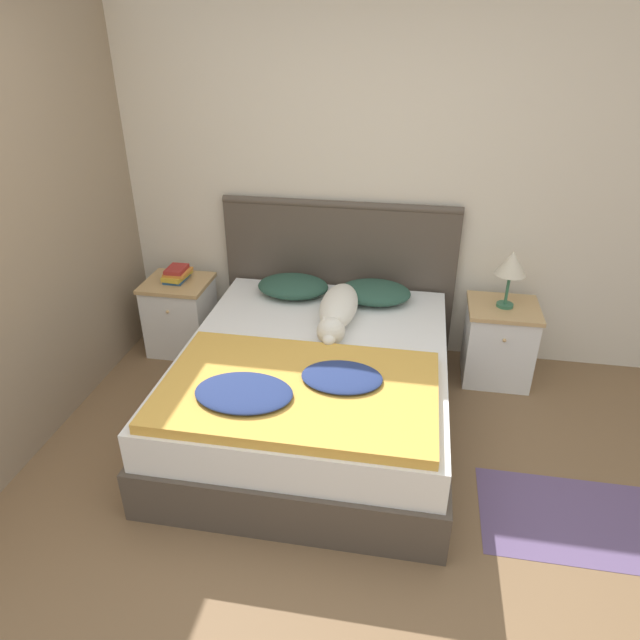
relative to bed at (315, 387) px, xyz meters
The scene contains 14 objects.
ground_plane 1.11m from the bed, 88.04° to the right, with size 16.00×16.00×0.00m, color brown.
wall_back 1.46m from the bed, 88.00° to the left, with size 9.00×0.06×2.55m.
wall_side_left 1.89m from the bed, behind, with size 0.06×3.10×2.55m.
bed is the anchor object (origin of this frame).
headboard 1.04m from the bed, 90.00° to the left, with size 1.68×0.06×1.14m.
nightstand_left 1.36m from the bed, 148.12° to the left, with size 0.47×0.43×0.56m.
nightstand_right 1.36m from the bed, 31.88° to the left, with size 0.47×0.43×0.56m.
pillow_left 0.85m from the bed, 111.61° to the left, with size 0.50×0.37×0.13m.
pillow_right 0.85m from the bed, 68.39° to the left, with size 0.50×0.37×0.13m.
quilt 0.55m from the bed, 91.39° to the right, with size 1.43×0.91×0.10m.
dog 0.52m from the bed, 77.13° to the left, with size 0.24×0.83×0.18m.
book_stack 1.42m from the bed, 147.26° to the left, with size 0.18×0.24×0.10m.
table_lamp 1.49m from the bed, 31.81° to the left, with size 0.20×0.20×0.39m.
rug 1.62m from the bed, 20.43° to the right, with size 1.04×0.60×0.00m.
Camera 1 is at (0.50, -1.76, 2.27)m, focal length 32.00 mm.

